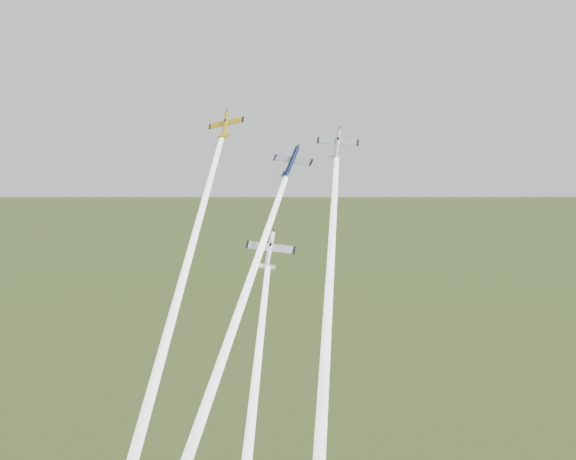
# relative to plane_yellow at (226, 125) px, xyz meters

# --- Properties ---
(plane_yellow) EXTENTS (7.83, 7.09, 8.24)m
(plane_yellow) POSITION_rel_plane_yellow_xyz_m (0.00, 0.00, 0.00)
(plane_yellow) COLOR gold
(smoke_trail_yellow) EXTENTS (12.21, 43.83, 62.75)m
(smoke_trail_yellow) POSITION_rel_plane_yellow_xyz_m (-5.25, -22.57, -33.38)
(smoke_trail_yellow) COLOR white
(plane_navy) EXTENTS (10.15, 8.31, 7.99)m
(plane_navy) POSITION_rel_plane_yellow_xyz_m (14.04, -8.91, -6.62)
(plane_navy) COLOR #0D173B
(smoke_trail_navy) EXTENTS (18.91, 37.62, 56.88)m
(smoke_trail_navy) POSITION_rel_plane_yellow_xyz_m (5.19, -28.10, -37.06)
(smoke_trail_navy) COLOR white
(plane_silver_right) EXTENTS (8.17, 5.47, 7.43)m
(plane_silver_right) POSITION_rel_plane_yellow_xyz_m (22.24, -5.43, -3.34)
(plane_silver_right) COLOR silver
(smoke_trail_silver_right) EXTENTS (2.71, 38.32, 53.81)m
(smoke_trail_silver_right) POSITION_rel_plane_yellow_xyz_m (21.97, -25.50, -32.26)
(smoke_trail_silver_right) COLOR white
(plane_silver_low) EXTENTS (9.63, 6.36, 8.75)m
(plane_silver_low) POSITION_rel_plane_yellow_xyz_m (11.19, -16.76, -21.57)
(plane_silver_low) COLOR silver
(smoke_trail_silver_low) EXTENTS (3.21, 32.72, 45.72)m
(smoke_trail_silver_low) POSITION_rel_plane_yellow_xyz_m (10.65, -34.02, -46.43)
(smoke_trail_silver_low) COLOR white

